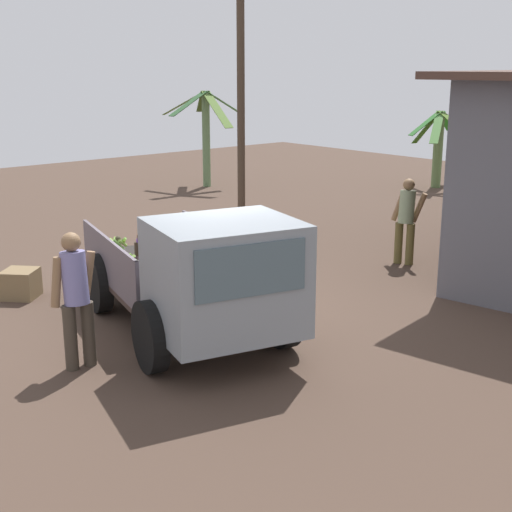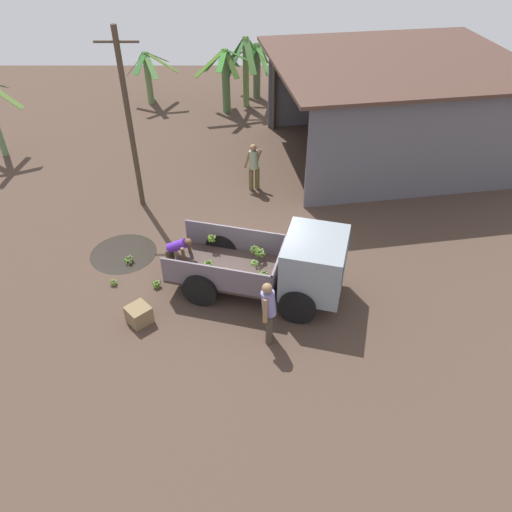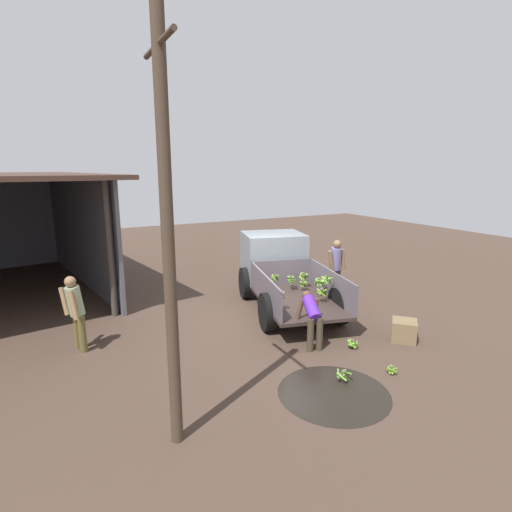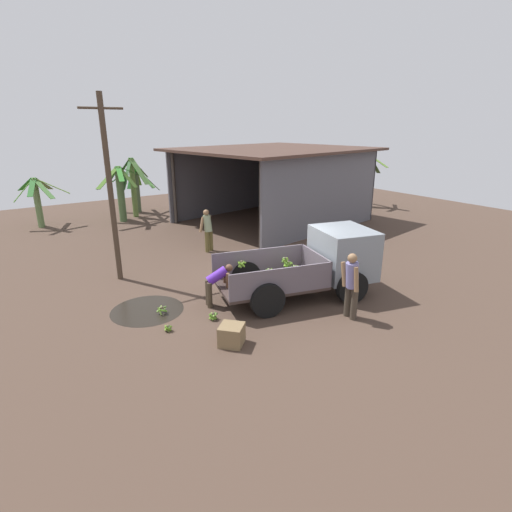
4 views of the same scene
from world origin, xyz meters
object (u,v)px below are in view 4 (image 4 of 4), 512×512
at_px(person_worker_loading, 217,281).
at_px(banana_bunch_on_ground_1, 168,328).
at_px(utility_pole, 110,189).
at_px(banana_bunch_on_ground_0, 213,316).
at_px(cargo_truck, 327,260).
at_px(person_bystander_near_shed, 208,228).
at_px(wooden_crate_0, 232,335).
at_px(banana_bunch_on_ground_2, 162,309).
at_px(person_foreground_visitor, 352,283).

distance_m(person_worker_loading, banana_bunch_on_ground_1, 1.91).
relative_size(person_worker_loading, banana_bunch_on_ground_1, 5.73).
distance_m(utility_pole, banana_bunch_on_ground_0, 5.17).
bearing_deg(cargo_truck, person_bystander_near_shed, 115.09).
bearing_deg(wooden_crate_0, banana_bunch_on_ground_0, 80.46).
distance_m(banana_bunch_on_ground_2, wooden_crate_0, 2.46).
xyz_separation_m(utility_pole, wooden_crate_0, (0.91, -5.49, -2.67)).
relative_size(person_foreground_visitor, person_worker_loading, 1.53).
distance_m(person_worker_loading, wooden_crate_0, 2.19).
relative_size(person_bystander_near_shed, banana_bunch_on_ground_0, 6.34).
height_order(person_foreground_visitor, banana_bunch_on_ground_2, person_foreground_visitor).
relative_size(cargo_truck, banana_bunch_on_ground_1, 23.98).
height_order(person_foreground_visitor, person_worker_loading, person_foreground_visitor).
distance_m(utility_pole, person_foreground_visitor, 7.57).
relative_size(banana_bunch_on_ground_0, wooden_crate_0, 0.50).
bearing_deg(person_foreground_visitor, person_worker_loading, -42.73).
distance_m(person_foreground_visitor, wooden_crate_0, 3.31).
bearing_deg(cargo_truck, person_worker_loading, 176.39).
height_order(cargo_truck, banana_bunch_on_ground_0, cargo_truck).
height_order(person_worker_loading, wooden_crate_0, person_worker_loading).
bearing_deg(utility_pole, banana_bunch_on_ground_0, -74.99).
xyz_separation_m(utility_pole, person_bystander_near_shed, (3.73, 1.01, -1.99)).
height_order(utility_pole, person_bystander_near_shed, utility_pole).
height_order(utility_pole, banana_bunch_on_ground_2, utility_pole).
bearing_deg(banana_bunch_on_ground_0, banana_bunch_on_ground_2, 132.00).
bearing_deg(cargo_truck, wooden_crate_0, -151.11).
bearing_deg(wooden_crate_0, banana_bunch_on_ground_2, 107.50).
bearing_deg(person_bystander_near_shed, utility_pole, 84.84).
xyz_separation_m(banana_bunch_on_ground_0, banana_bunch_on_ground_2, (-0.95, 1.06, 0.01)).
relative_size(person_worker_loading, banana_bunch_on_ground_2, 3.89).
bearing_deg(banana_bunch_on_ground_2, person_worker_loading, -12.78).
xyz_separation_m(cargo_truck, person_worker_loading, (-3.12, 1.01, -0.31)).
xyz_separation_m(cargo_truck, utility_pole, (-4.76, 4.49, 1.90)).
bearing_deg(banana_bunch_on_ground_2, banana_bunch_on_ground_1, -103.26).
distance_m(cargo_truck, person_foreground_visitor, 1.71).
distance_m(cargo_truck, banana_bunch_on_ground_1, 4.92).
height_order(person_worker_loading, banana_bunch_on_ground_2, person_worker_loading).
distance_m(utility_pole, wooden_crate_0, 6.17).
height_order(utility_pole, banana_bunch_on_ground_1, utility_pole).
bearing_deg(wooden_crate_0, cargo_truck, 14.47).
height_order(banana_bunch_on_ground_1, wooden_crate_0, wooden_crate_0).
bearing_deg(utility_pole, wooden_crate_0, -80.56).
bearing_deg(banana_bunch_on_ground_0, person_bystander_near_shed, 63.48).
bearing_deg(person_worker_loading, wooden_crate_0, -94.99).
xyz_separation_m(utility_pole, banana_bunch_on_ground_1, (-0.06, -4.12, -2.81)).
relative_size(utility_pole, person_foreground_visitor, 3.22).
relative_size(person_bystander_near_shed, banana_bunch_on_ground_1, 8.26).
bearing_deg(person_bystander_near_shed, person_foreground_visitor, 162.66).
bearing_deg(banana_bunch_on_ground_2, person_bystander_near_shed, 49.43).
bearing_deg(person_worker_loading, banana_bunch_on_ground_2, -177.70).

